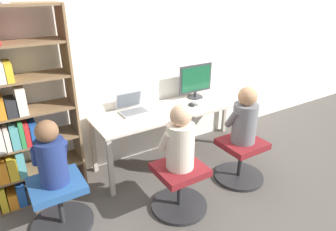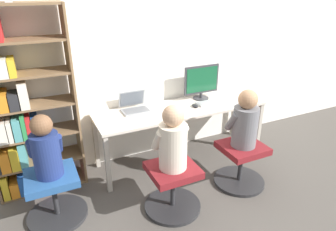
{
  "view_description": "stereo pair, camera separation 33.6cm",
  "coord_description": "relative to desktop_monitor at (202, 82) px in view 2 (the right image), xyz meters",
  "views": [
    {
      "loc": [
        -1.92,
        -2.52,
        2.11
      ],
      "look_at": [
        -0.29,
        0.09,
        0.76
      ],
      "focal_mm": 32.0,
      "sensor_mm": 36.0,
      "label": 1
    },
    {
      "loc": [
        -1.62,
        -2.68,
        2.11
      ],
      "look_at": [
        -0.29,
        0.09,
        0.76
      ],
      "focal_mm": 32.0,
      "sensor_mm": 36.0,
      "label": 2
    }
  ],
  "objects": [
    {
      "name": "desktop_monitor",
      "position": [
        0.0,
        0.0,
        0.0
      ],
      "size": [
        0.5,
        0.21,
        0.45
      ],
      "color": "#333338",
      "rests_on": "desk"
    },
    {
      "name": "office_chair_right",
      "position": [
        -0.9,
        -0.98,
        -0.69
      ],
      "size": [
        0.58,
        0.58,
        0.49
      ],
      "color": "#262628",
      "rests_on": "ground_plane"
    },
    {
      "name": "wall_back",
      "position": [
        -0.38,
        0.21,
        0.35
      ],
      "size": [
        10.0,
        0.05,
        2.6
      ],
      "color": "white",
      "rests_on": "ground_plane"
    },
    {
      "name": "ground_plane",
      "position": [
        -0.38,
        -0.48,
        -0.95
      ],
      "size": [
        14.0,
        14.0,
        0.0
      ],
      "primitive_type": "plane",
      "color": "#4C4742"
    },
    {
      "name": "computer_mouse_by_keyboard",
      "position": [
        -0.22,
        -0.22,
        -0.21
      ],
      "size": [
        0.06,
        0.11,
        0.03
      ],
      "color": "black",
      "rests_on": "desk"
    },
    {
      "name": "person_near_shelf",
      "position": [
        -1.98,
        -0.6,
        -0.18
      ],
      "size": [
        0.3,
        0.27,
        0.6
      ],
      "color": "navy",
      "rests_on": "office_chair_side"
    },
    {
      "name": "bookshelf",
      "position": [
        -2.17,
        -0.04,
        -0.01
      ],
      "size": [
        0.9,
        0.34,
        1.97
      ],
      "color": "brown",
      "rests_on": "ground_plane"
    },
    {
      "name": "office_chair_left",
      "position": [
        -0.02,
        -0.93,
        -0.69
      ],
      "size": [
        0.58,
        0.58,
        0.49
      ],
      "color": "#262628",
      "rests_on": "ground_plane"
    },
    {
      "name": "office_chair_side",
      "position": [
        -1.98,
        -0.6,
        -0.69
      ],
      "size": [
        0.58,
        0.58,
        0.49
      ],
      "color": "#262628",
      "rests_on": "ground_plane"
    },
    {
      "name": "person_at_laptop",
      "position": [
        -0.9,
        -0.97,
        -0.17
      ],
      "size": [
        0.33,
        0.3,
        0.64
      ],
      "color": "beige",
      "rests_on": "office_chair_right"
    },
    {
      "name": "keyboard",
      "position": [
        0.03,
        -0.21,
        -0.21
      ],
      "size": [
        0.4,
        0.15,
        0.03
      ],
      "color": "#B2B2B7",
      "rests_on": "desk"
    },
    {
      "name": "person_at_monitor",
      "position": [
        -0.02,
        -0.92,
        -0.17
      ],
      "size": [
        0.33,
        0.29,
        0.64
      ],
      "color": "slate",
      "rests_on": "office_chair_left"
    },
    {
      "name": "laptop",
      "position": [
        -0.93,
        -0.01,
        -0.18
      ],
      "size": [
        0.33,
        0.28,
        0.23
      ],
      "color": "gray",
      "rests_on": "desk"
    },
    {
      "name": "desk",
      "position": [
        -0.38,
        -0.17,
        -0.29
      ],
      "size": [
        2.14,
        0.63,
        0.72
      ],
      "color": "beige",
      "rests_on": "ground_plane"
    }
  ]
}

